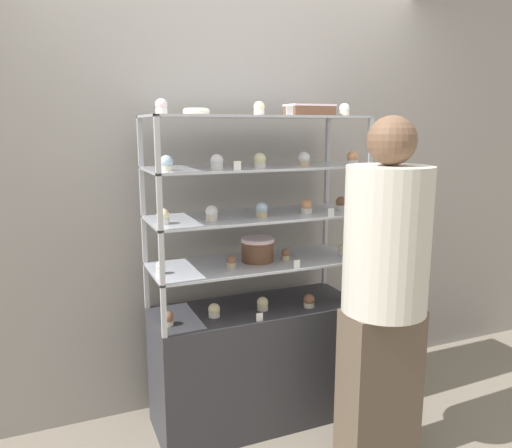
% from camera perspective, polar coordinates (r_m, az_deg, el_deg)
% --- Properties ---
extents(ground_plane, '(20.00, 20.00, 0.00)m').
position_cam_1_polar(ground_plane, '(3.15, -0.00, -21.22)').
color(ground_plane, gray).
extents(back_wall, '(8.00, 0.05, 2.60)m').
position_cam_1_polar(back_wall, '(3.03, -2.75, 3.81)').
color(back_wall, gray).
rests_on(back_wall, ground_plane).
extents(display_base, '(1.16, 0.46, 0.69)m').
position_cam_1_polar(display_base, '(2.98, -0.00, -15.61)').
color(display_base, '#333338').
rests_on(display_base, ground_plane).
extents(display_riser_lower, '(1.16, 0.46, 0.26)m').
position_cam_1_polar(display_riser_lower, '(2.77, -0.00, -4.62)').
color(display_riser_lower, '#B7B7BC').
rests_on(display_riser_lower, display_base).
extents(display_riser_middle, '(1.16, 0.46, 0.26)m').
position_cam_1_polar(display_riser_middle, '(2.71, -0.00, 0.74)').
color(display_riser_middle, '#B7B7BC').
rests_on(display_riser_middle, display_riser_lower).
extents(display_riser_upper, '(1.16, 0.46, 0.26)m').
position_cam_1_polar(display_riser_upper, '(2.67, -0.00, 6.28)').
color(display_riser_upper, '#B7B7BC').
rests_on(display_riser_upper, display_riser_middle).
extents(display_riser_top, '(1.16, 0.46, 0.26)m').
position_cam_1_polar(display_riser_top, '(2.66, -0.00, 11.92)').
color(display_riser_top, '#B7B7BC').
rests_on(display_riser_top, display_riser_upper).
extents(layer_cake_centerpiece, '(0.18, 0.18, 0.13)m').
position_cam_1_polar(layer_cake_centerpiece, '(2.74, 0.22, -2.95)').
color(layer_cake_centerpiece, brown).
rests_on(layer_cake_centerpiece, display_riser_lower).
extents(sheet_cake_frosted, '(0.25, 0.15, 0.06)m').
position_cam_1_polar(sheet_cake_frosted, '(2.81, 6.12, 12.80)').
color(sheet_cake_frosted, brown).
rests_on(sheet_cake_frosted, display_riser_top).
extents(cupcake_0, '(0.06, 0.06, 0.07)m').
position_cam_1_polar(cupcake_0, '(2.61, -10.10, -10.62)').
color(cupcake_0, beige).
rests_on(cupcake_0, display_base).
extents(cupcake_1, '(0.06, 0.06, 0.07)m').
position_cam_1_polar(cupcake_1, '(2.69, -4.81, -9.83)').
color(cupcake_1, white).
rests_on(cupcake_1, display_base).
extents(cupcake_2, '(0.06, 0.06, 0.07)m').
position_cam_1_polar(cupcake_2, '(2.78, 0.76, -9.11)').
color(cupcake_2, beige).
rests_on(cupcake_2, display_base).
extents(cupcake_3, '(0.06, 0.06, 0.07)m').
position_cam_1_polar(cupcake_3, '(2.84, 6.08, -8.73)').
color(cupcake_3, beige).
rests_on(cupcake_3, display_base).
extents(cupcake_4, '(0.06, 0.06, 0.07)m').
position_cam_1_polar(cupcake_4, '(2.97, 10.54, -7.95)').
color(cupcake_4, white).
rests_on(cupcake_4, display_base).
extents(price_tag_0, '(0.04, 0.00, 0.04)m').
position_cam_1_polar(price_tag_0, '(2.63, 0.41, -10.60)').
color(price_tag_0, white).
rests_on(price_tag_0, display_base).
extents(cupcake_5, '(0.05, 0.05, 0.07)m').
position_cam_1_polar(cupcake_5, '(2.57, -10.86, -4.94)').
color(cupcake_5, white).
rests_on(cupcake_5, display_riser_lower).
extents(cupcake_6, '(0.05, 0.05, 0.07)m').
position_cam_1_polar(cupcake_6, '(2.63, -2.84, -4.34)').
color(cupcake_6, '#CCB28C').
rests_on(cupcake_6, display_riser_lower).
extents(cupcake_7, '(0.05, 0.05, 0.07)m').
position_cam_1_polar(cupcake_7, '(2.78, 3.41, -3.51)').
color(cupcake_7, '#CCB28C').
rests_on(cupcake_7, display_riser_lower).
extents(cupcake_8, '(0.05, 0.05, 0.07)m').
position_cam_1_polar(cupcake_8, '(2.93, 9.85, -2.87)').
color(cupcake_8, white).
rests_on(cupcake_8, display_riser_lower).
extents(price_tag_1, '(0.04, 0.00, 0.04)m').
position_cam_1_polar(price_tag_1, '(2.63, 4.69, -4.58)').
color(price_tag_1, white).
rests_on(price_tag_1, display_riser_lower).
extents(cupcake_9, '(0.06, 0.06, 0.08)m').
position_cam_1_polar(cupcake_9, '(2.47, -10.58, 0.83)').
color(cupcake_9, white).
rests_on(cupcake_9, display_riser_middle).
extents(cupcake_10, '(0.06, 0.06, 0.08)m').
position_cam_1_polar(cupcake_10, '(2.54, -5.10, 1.24)').
color(cupcake_10, beige).
rests_on(cupcake_10, display_riser_middle).
extents(cupcake_11, '(0.06, 0.06, 0.08)m').
position_cam_1_polar(cupcake_11, '(2.63, 0.59, 1.61)').
color(cupcake_11, '#CCB28C').
rests_on(cupcake_11, display_riser_middle).
extents(cupcake_12, '(0.06, 0.06, 0.08)m').
position_cam_1_polar(cupcake_12, '(2.75, 5.79, 2.00)').
color(cupcake_12, white).
rests_on(cupcake_12, display_riser_middle).
extents(cupcake_13, '(0.06, 0.06, 0.08)m').
position_cam_1_polar(cupcake_13, '(2.89, 9.72, 2.31)').
color(cupcake_13, white).
rests_on(cupcake_13, display_riser_middle).
extents(price_tag_2, '(0.04, 0.00, 0.04)m').
position_cam_1_polar(price_tag_2, '(2.67, 8.59, 1.33)').
color(price_tag_2, white).
rests_on(price_tag_2, display_riser_middle).
extents(cupcake_14, '(0.06, 0.06, 0.07)m').
position_cam_1_polar(cupcake_14, '(2.42, -10.21, 6.83)').
color(cupcake_14, beige).
rests_on(cupcake_14, display_riser_upper).
extents(cupcake_15, '(0.06, 0.06, 0.07)m').
position_cam_1_polar(cupcake_15, '(2.49, -4.49, 7.09)').
color(cupcake_15, white).
rests_on(cupcake_15, display_riser_upper).
extents(cupcake_16, '(0.06, 0.06, 0.07)m').
position_cam_1_polar(cupcake_16, '(2.60, 0.43, 7.28)').
color(cupcake_16, white).
rests_on(cupcake_16, display_riser_upper).
extents(cupcake_17, '(0.06, 0.06, 0.07)m').
position_cam_1_polar(cupcake_17, '(2.71, 5.50, 7.39)').
color(cupcake_17, '#CCB28C').
rests_on(cupcake_17, display_riser_upper).
extents(cupcake_18, '(0.06, 0.06, 0.07)m').
position_cam_1_polar(cupcake_18, '(2.82, 10.96, 7.39)').
color(cupcake_18, white).
rests_on(cupcake_18, display_riser_upper).
extents(price_tag_3, '(0.04, 0.00, 0.04)m').
position_cam_1_polar(price_tag_3, '(2.41, -2.14, 6.67)').
color(price_tag_3, white).
rests_on(price_tag_3, display_riser_upper).
extents(cupcake_19, '(0.06, 0.06, 0.07)m').
position_cam_1_polar(cupcake_19, '(2.39, -10.77, 13.04)').
color(cupcake_19, white).
rests_on(cupcake_19, display_riser_top).
extents(cupcake_20, '(0.06, 0.06, 0.07)m').
position_cam_1_polar(cupcake_20, '(2.61, 0.36, 13.05)').
color(cupcake_20, white).
rests_on(cupcake_20, display_riser_top).
extents(cupcake_21, '(0.06, 0.06, 0.07)m').
position_cam_1_polar(cupcake_21, '(2.87, 10.07, 12.71)').
color(cupcake_21, beige).
rests_on(cupcake_21, display_riser_top).
extents(price_tag_4, '(0.04, 0.00, 0.04)m').
position_cam_1_polar(price_tag_4, '(2.51, 3.86, 12.83)').
color(price_tag_4, white).
rests_on(price_tag_4, display_riser_top).
extents(donut_glazed, '(0.14, 0.14, 0.04)m').
position_cam_1_polar(donut_glazed, '(2.61, -6.82, 12.63)').
color(donut_glazed, '#EFE5CC').
rests_on(donut_glazed, display_riser_top).
extents(customer_figure, '(0.40, 0.40, 1.74)m').
position_cam_1_polar(customer_figure, '(2.49, 14.45, -6.94)').
color(customer_figure, brown).
rests_on(customer_figure, ground_plane).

